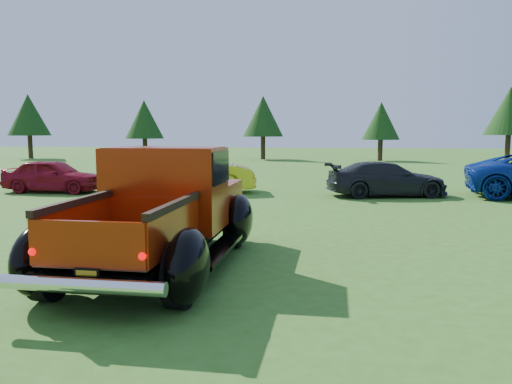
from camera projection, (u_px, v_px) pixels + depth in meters
name	position (u px, v px, depth m)	size (l,w,h in m)	color
ground	(266.00, 256.00, 8.82)	(120.00, 120.00, 0.00)	#39631C
tree_far_west	(29.00, 115.00, 40.37)	(3.33, 3.33, 5.20)	#332114
tree_west	(144.00, 120.00, 38.36)	(2.94, 2.94, 4.60)	#332114
tree_mid_left	(263.00, 116.00, 39.33)	(3.20, 3.20, 5.00)	#332114
tree_mid_right	(381.00, 121.00, 37.42)	(2.82, 2.82, 4.40)	#332114
tree_east	(510.00, 111.00, 35.88)	(3.46, 3.46, 5.40)	#332114
pickup_truck	(167.00, 208.00, 8.31)	(2.67, 5.32, 1.94)	black
show_car_red	(53.00, 176.00, 18.04)	(1.43, 3.54, 1.21)	maroon
show_car_yellow	(191.00, 172.00, 17.90)	(1.60, 4.59, 1.51)	gold
show_car_grey	(387.00, 179.00, 16.95)	(1.64, 4.04, 1.17)	black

